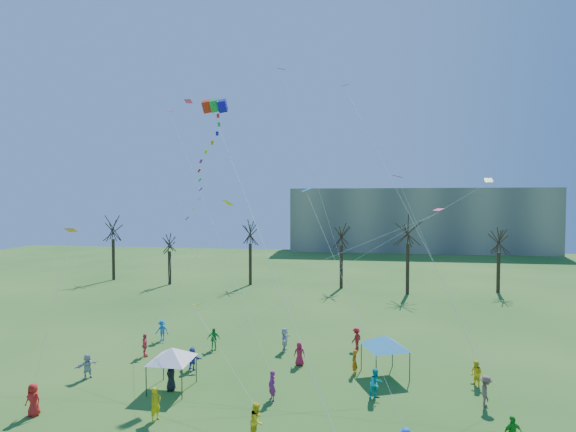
# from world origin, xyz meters

# --- Properties ---
(distant_building) EXTENTS (60.00, 14.00, 15.00)m
(distant_building) POSITION_xyz_m (22.00, 82.00, 7.50)
(distant_building) COLOR gray
(distant_building) RESTS_ON ground
(bare_tree_row) EXTENTS (69.89, 9.47, 10.22)m
(bare_tree_row) POSITION_xyz_m (2.07, 36.08, 6.61)
(bare_tree_row) COLOR black
(bare_tree_row) RESTS_ON ground
(big_box_kite) EXTENTS (5.78, 7.55, 22.78)m
(big_box_kite) POSITION_xyz_m (-5.40, 9.06, 14.22)
(big_box_kite) COLOR red
(big_box_kite) RESTS_ON ground
(canopy_tent_white) EXTENTS (3.53, 3.53, 2.65)m
(canopy_tent_white) POSITION_xyz_m (-6.54, 5.24, 2.24)
(canopy_tent_white) COLOR #3F3F44
(canopy_tent_white) RESTS_ON ground
(canopy_tent_blue) EXTENTS (3.45, 3.45, 2.76)m
(canopy_tent_blue) POSITION_xyz_m (7.00, 9.07, 2.34)
(canopy_tent_blue) COLOR #3F3F44
(canopy_tent_blue) RESTS_ON ground
(festival_crowd) EXTENTS (26.56, 15.12, 1.84)m
(festival_crowd) POSITION_xyz_m (-0.76, 7.30, 0.87)
(festival_crowd) COLOR red
(festival_crowd) RESTS_ON ground
(small_kites_aloft) EXTENTS (28.66, 18.62, 33.54)m
(small_kites_aloft) POSITION_xyz_m (-0.77, 11.05, 13.48)
(small_kites_aloft) COLOR orange
(small_kites_aloft) RESTS_ON ground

